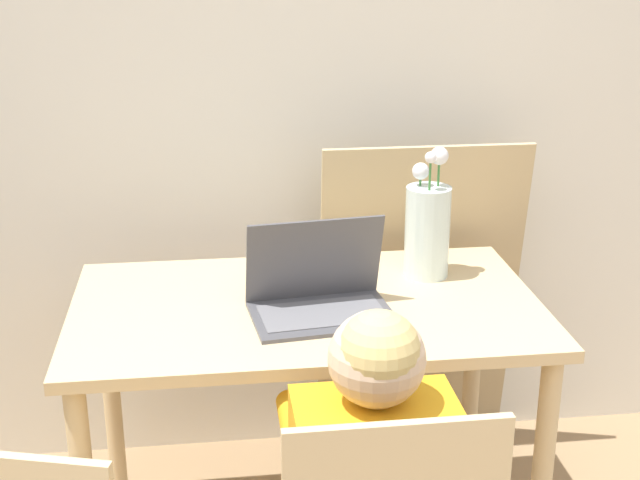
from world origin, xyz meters
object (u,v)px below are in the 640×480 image
at_px(person_seated, 369,475).
at_px(water_bottle, 321,263).
at_px(laptop, 319,292).
at_px(flower_vase, 427,228).

relative_size(person_seated, water_bottle, 5.55).
bearing_deg(laptop, person_seated, -92.96).
relative_size(flower_vase, water_bottle, 1.94).
bearing_deg(person_seated, flower_vase, -111.77).
relative_size(laptop, flower_vase, 1.03).
bearing_deg(laptop, flower_vase, 26.25).
height_order(flower_vase, water_bottle, flower_vase).
height_order(person_seated, water_bottle, person_seated).
height_order(laptop, water_bottle, laptop).
xyz_separation_m(person_seated, flower_vase, (0.28, 0.72, 0.26)).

